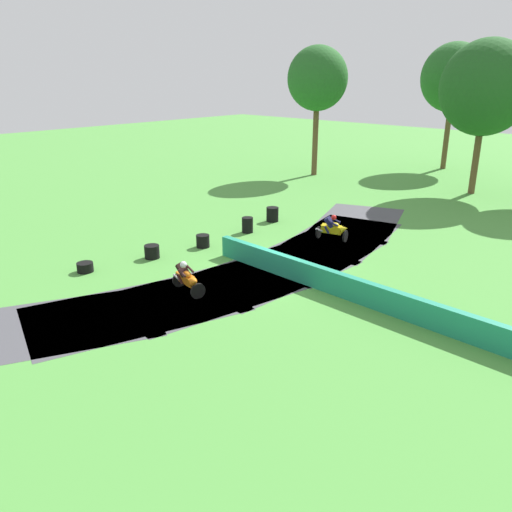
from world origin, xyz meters
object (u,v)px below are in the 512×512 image
at_px(tire_stack_mid_b, 203,241).
at_px(tire_stack_extra_a, 272,214).
at_px(motorcycle_chase_yellow, 333,228).
at_px(motorcycle_lead_orange, 187,278).
at_px(tire_stack_near, 85,267).
at_px(tire_stack_far, 247,225).
at_px(tire_stack_mid_a, 152,252).

distance_m(tire_stack_mid_b, tire_stack_extra_a, 5.68).
distance_m(motorcycle_chase_yellow, tire_stack_mid_b, 6.42).
relative_size(motorcycle_lead_orange, tire_stack_near, 2.52).
relative_size(motorcycle_chase_yellow, tire_stack_near, 2.54).
height_order(motorcycle_lead_orange, tire_stack_extra_a, motorcycle_lead_orange).
xyz_separation_m(motorcycle_chase_yellow, tire_stack_far, (-4.07, -1.84, -0.25)).
height_order(motorcycle_lead_orange, tire_stack_far, motorcycle_lead_orange).
xyz_separation_m(motorcycle_chase_yellow, tire_stack_near, (-5.19, -10.54, -0.45)).
relative_size(tire_stack_near, tire_stack_extra_a, 0.85).
distance_m(tire_stack_near, tire_stack_extra_a, 11.20).
height_order(motorcycle_chase_yellow, tire_stack_extra_a, motorcycle_chase_yellow).
height_order(tire_stack_mid_b, tire_stack_far, tire_stack_far).
distance_m(tire_stack_mid_a, tire_stack_extra_a, 8.25).
bearing_deg(motorcycle_lead_orange, tire_stack_extra_a, 113.34).
bearing_deg(tire_stack_extra_a, tire_stack_mid_a, -90.06).
xyz_separation_m(tire_stack_mid_b, tire_stack_far, (-0.08, 3.18, 0.10)).
bearing_deg(tire_stack_extra_a, motorcycle_lead_orange, -66.66).
distance_m(tire_stack_near, tire_stack_far, 8.77).
distance_m(motorcycle_chase_yellow, tire_stack_near, 11.76).
bearing_deg(tire_stack_mid_b, tire_stack_mid_a, -101.37).
distance_m(tire_stack_mid_b, tire_stack_far, 3.18).
relative_size(motorcycle_lead_orange, tire_stack_mid_a, 2.55).
bearing_deg(tire_stack_near, motorcycle_lead_orange, 16.32).
xyz_separation_m(tire_stack_mid_b, tire_stack_extra_a, (-0.51, 5.66, 0.10)).
bearing_deg(tire_stack_far, tire_stack_near, -97.34).
xyz_separation_m(tire_stack_near, tire_stack_mid_a, (0.68, 2.93, 0.10)).
distance_m(tire_stack_near, tire_stack_mid_b, 5.65).
bearing_deg(tire_stack_extra_a, tire_stack_mid_b, -84.83).
bearing_deg(tire_stack_mid_a, motorcycle_chase_yellow, 59.38).
xyz_separation_m(motorcycle_lead_orange, tire_stack_near, (-4.89, -1.43, -0.44)).
bearing_deg(tire_stack_far, tire_stack_mid_b, -88.50).
xyz_separation_m(tire_stack_mid_a, tire_stack_far, (0.44, 5.77, 0.10)).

